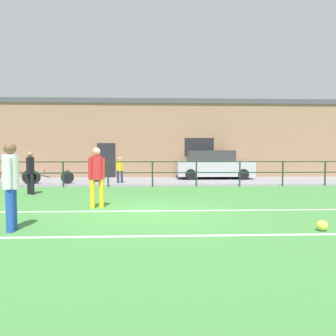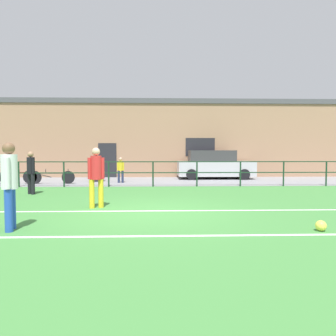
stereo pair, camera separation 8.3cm
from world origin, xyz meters
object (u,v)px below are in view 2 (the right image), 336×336
bicycle_parked_1 (12,177)px  player_striker (10,181)px  spectator_child (121,168)px  parked_car_red (214,165)px  bicycle_parked_2 (52,177)px  soccer_ball_match (321,226)px  player_goalkeeper (31,170)px  trash_bin_0 (97,172)px  player_winger (96,174)px

bicycle_parked_1 → player_striker: bearing=-65.5°
spectator_child → parked_car_red: bearing=-164.0°
player_striker → bicycle_parked_2: 9.26m
bicycle_parked_1 → soccer_ball_match: bearing=-41.8°
parked_car_red → player_goalkeeper: bearing=-141.8°
spectator_child → trash_bin_0: spectator_child is taller
player_striker → bicycle_parked_2: (-2.21, 8.97, -0.66)m
soccer_ball_match → spectator_child: bearing=118.0°
player_goalkeeper → bicycle_parked_2: bearing=137.3°
player_goalkeeper → spectator_child: bearing=94.4°
parked_car_red → soccer_ball_match: bearing=-90.1°
soccer_ball_match → trash_bin_0: trash_bin_0 is taller
spectator_child → soccer_ball_match: bearing=109.9°
player_goalkeeper → bicycle_parked_2: size_ratio=0.71×
spectator_child → trash_bin_0: (-1.33, 0.74, -0.24)m
player_goalkeeper → player_striker: size_ratio=0.90×
bicycle_parked_2 → trash_bin_0: bearing=29.9°
player_striker → spectator_child: bearing=-19.5°
bicycle_parked_1 → player_goalkeeper: bearing=-56.8°
player_striker → bicycle_parked_1: (-4.09, 8.97, -0.63)m
bicycle_parked_1 → player_winger: bearing=-50.6°
parked_car_red → bicycle_parked_1: 10.70m
player_striker → soccer_ball_match: bearing=-105.3°
spectator_child → player_goalkeeper: bearing=46.4°
trash_bin_0 → player_winger: bearing=-79.1°
player_goalkeeper → bicycle_parked_1: (-2.35, 3.58, -0.53)m
spectator_child → bicycle_parked_2: spectator_child is taller
bicycle_parked_1 → trash_bin_0: bearing=16.4°
player_winger → parked_car_red: player_winger is taller
player_goalkeeper → player_winger: size_ratio=0.94×
bicycle_parked_1 → bicycle_parked_2: bearing=0.0°
soccer_ball_match → parked_car_red: 11.96m
parked_car_red → spectator_child: bearing=-155.9°
player_goalkeeper → player_winger: bearing=-4.4°
bicycle_parked_1 → bicycle_parked_2: size_ratio=1.06×
spectator_child → parked_car_red: 5.65m
trash_bin_0 → bicycle_parked_2: bearing=-150.1°
player_striker → trash_bin_0: (-0.23, 10.11, -0.50)m
player_winger → trash_bin_0: bearing=82.6°
spectator_child → bicycle_parked_2: 3.36m
player_goalkeeper → player_winger: 4.17m
player_goalkeeper → bicycle_parked_2: 3.65m
player_winger → soccer_ball_match: size_ratio=7.86×
player_striker → parked_car_red: bearing=-41.0°
player_winger → bicycle_parked_1: bearing=111.1°
soccer_ball_match → bicycle_parked_2: size_ratio=0.10×
player_winger → parked_car_red: 10.49m
player_goalkeeper → soccer_ball_match: bearing=4.6°
parked_car_red → trash_bin_0: 6.67m
player_winger → trash_bin_0: (-1.47, 7.64, -0.46)m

